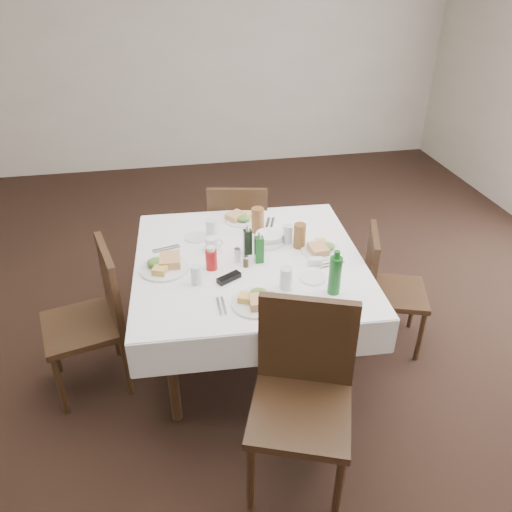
# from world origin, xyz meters

# --- Properties ---
(ground_plane) EXTENTS (7.00, 7.00, 0.00)m
(ground_plane) POSITION_xyz_m (0.00, 0.00, 0.00)
(ground_plane) COLOR black
(room_shell) EXTENTS (6.04, 7.04, 2.80)m
(room_shell) POSITION_xyz_m (0.00, 0.00, 1.71)
(room_shell) COLOR #B9AB9A
(room_shell) RESTS_ON ground
(dining_table) EXTENTS (1.45, 1.45, 0.76)m
(dining_table) POSITION_xyz_m (-0.08, -0.15, 0.69)
(dining_table) COLOR black
(dining_table) RESTS_ON ground
(chair_north) EXTENTS (0.51, 0.51, 0.92)m
(chair_north) POSITION_xyz_m (-0.02, 0.65, 0.53)
(chair_north) COLOR black
(chair_north) RESTS_ON ground
(chair_south) EXTENTS (0.61, 0.61, 1.01)m
(chair_south) POSITION_xyz_m (0.02, -1.04, 0.57)
(chair_south) COLOR black
(chair_south) RESTS_ON ground
(chair_east) EXTENTS (0.51, 0.51, 0.85)m
(chair_east) POSITION_xyz_m (0.82, -0.17, 0.49)
(chair_east) COLOR black
(chair_east) RESTS_ON ground
(chair_west) EXTENTS (0.54, 0.54, 0.94)m
(chair_west) POSITION_xyz_m (-1.02, -0.20, 0.54)
(chair_west) COLOR black
(chair_west) RESTS_ON ground
(meal_north) EXTENTS (0.24, 0.24, 0.05)m
(meal_north) POSITION_xyz_m (-0.05, 0.37, 0.78)
(meal_north) COLOR white
(meal_north) RESTS_ON dining_table
(meal_south) EXTENTS (0.27, 0.27, 0.06)m
(meal_south) POSITION_xyz_m (-0.12, -0.61, 0.79)
(meal_south) COLOR white
(meal_south) RESTS_ON dining_table
(meal_east) EXTENTS (0.25, 0.25, 0.05)m
(meal_east) POSITION_xyz_m (0.38, -0.14, 0.78)
(meal_east) COLOR white
(meal_east) RESTS_ON dining_table
(meal_west) EXTENTS (0.29, 0.29, 0.06)m
(meal_west) POSITION_xyz_m (-0.59, -0.16, 0.79)
(meal_west) COLOR white
(meal_west) RESTS_ON dining_table
(side_plate_a) EXTENTS (0.16, 0.16, 0.01)m
(side_plate_a) POSITION_xyz_m (-0.37, 0.17, 0.77)
(side_plate_a) COLOR white
(side_plate_a) RESTS_ON dining_table
(side_plate_b) EXTENTS (0.16, 0.16, 0.01)m
(side_plate_b) POSITION_xyz_m (0.24, -0.43, 0.77)
(side_plate_b) COLOR white
(side_plate_b) RESTS_ON dining_table
(water_n) EXTENTS (0.07, 0.07, 0.14)m
(water_n) POSITION_xyz_m (-0.28, 0.14, 0.83)
(water_n) COLOR silver
(water_n) RESTS_ON dining_table
(water_s) EXTENTS (0.07, 0.07, 0.13)m
(water_s) POSITION_xyz_m (0.07, -0.49, 0.83)
(water_s) COLOR silver
(water_s) RESTS_ON dining_table
(water_e) EXTENTS (0.06, 0.06, 0.12)m
(water_e) POSITION_xyz_m (0.20, 0.01, 0.82)
(water_e) COLOR silver
(water_e) RESTS_ON dining_table
(water_w) EXTENTS (0.06, 0.06, 0.11)m
(water_w) POSITION_xyz_m (-0.42, -0.35, 0.82)
(water_w) COLOR silver
(water_w) RESTS_ON dining_table
(iced_tea_a) EXTENTS (0.08, 0.08, 0.17)m
(iced_tea_a) POSITION_xyz_m (0.04, 0.19, 0.85)
(iced_tea_a) COLOR brown
(iced_tea_a) RESTS_ON dining_table
(iced_tea_b) EXTENTS (0.08, 0.08, 0.16)m
(iced_tea_b) POSITION_xyz_m (0.26, -0.06, 0.84)
(iced_tea_b) COLOR brown
(iced_tea_b) RESTS_ON dining_table
(bread_basket) EXTENTS (0.19, 0.19, 0.06)m
(bread_basket) POSITION_xyz_m (0.08, 0.03, 0.79)
(bread_basket) COLOR silver
(bread_basket) RESTS_ON dining_table
(oil_cruet_dark) EXTENTS (0.05, 0.05, 0.20)m
(oil_cruet_dark) POSITION_xyz_m (-0.08, -0.08, 0.85)
(oil_cruet_dark) COLOR black
(oil_cruet_dark) RESTS_ON dining_table
(oil_cruet_green) EXTENTS (0.05, 0.05, 0.21)m
(oil_cruet_green) POSITION_xyz_m (-0.03, -0.19, 0.85)
(oil_cruet_green) COLOR #17591E
(oil_cruet_green) RESTS_ON dining_table
(ketchup_bottle) EXTENTS (0.07, 0.07, 0.15)m
(ketchup_bottle) POSITION_xyz_m (-0.32, -0.21, 0.83)
(ketchup_bottle) COLOR #B01415
(ketchup_bottle) RESTS_ON dining_table
(salt_shaker) EXTENTS (0.04, 0.04, 0.09)m
(salt_shaker) POSITION_xyz_m (-0.15, -0.16, 0.81)
(salt_shaker) COLOR white
(salt_shaker) RESTS_ON dining_table
(pepper_shaker) EXTENTS (0.03, 0.03, 0.07)m
(pepper_shaker) POSITION_xyz_m (-0.12, -0.23, 0.80)
(pepper_shaker) COLOR #46301D
(pepper_shaker) RESTS_ON dining_table
(coffee_mug) EXTENTS (0.14, 0.12, 0.09)m
(coffee_mug) POSITION_xyz_m (-0.29, -0.01, 0.80)
(coffee_mug) COLOR white
(coffee_mug) RESTS_ON dining_table
(sunglasses) EXTENTS (0.15, 0.11, 0.03)m
(sunglasses) POSITION_xyz_m (-0.23, -0.35, 0.78)
(sunglasses) COLOR black
(sunglasses) RESTS_ON dining_table
(green_bottle) EXTENTS (0.07, 0.07, 0.26)m
(green_bottle) POSITION_xyz_m (0.31, -0.58, 0.88)
(green_bottle) COLOR #17591E
(green_bottle) RESTS_ON dining_table
(sugar_caddy) EXTENTS (0.09, 0.06, 0.04)m
(sugar_caddy) POSITION_xyz_m (0.30, -0.28, 0.78)
(sugar_caddy) COLOR white
(sugar_caddy) RESTS_ON dining_table
(cutlery_n) EXTENTS (0.11, 0.21, 0.01)m
(cutlery_n) POSITION_xyz_m (0.14, 0.26, 0.77)
(cutlery_n) COLOR silver
(cutlery_n) RESTS_ON dining_table
(cutlery_s) EXTENTS (0.04, 0.16, 0.01)m
(cutlery_s) POSITION_xyz_m (-0.31, -0.59, 0.77)
(cutlery_s) COLOR silver
(cutlery_s) RESTS_ON dining_table
(cutlery_e) EXTENTS (0.18, 0.09, 0.01)m
(cutlery_e) POSITION_xyz_m (0.39, -0.31, 0.77)
(cutlery_e) COLOR silver
(cutlery_e) RESTS_ON dining_table
(cutlery_w) EXTENTS (0.18, 0.08, 0.01)m
(cutlery_w) POSITION_xyz_m (-0.57, 0.06, 0.77)
(cutlery_w) COLOR silver
(cutlery_w) RESTS_ON dining_table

